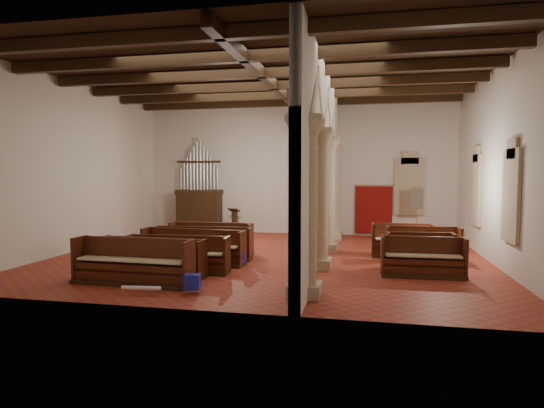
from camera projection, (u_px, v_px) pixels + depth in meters
The scene contains 31 objects.
floor at pixel (268, 257), 15.10m from camera, with size 14.00×14.00×0.00m, color maroon.
ceiling at pixel (268, 74), 14.69m from camera, with size 14.00×14.00×0.00m, color black.
wall_back at pixel (296, 168), 20.76m from camera, with size 14.00×0.02×6.00m, color silver.
wall_front at pixel (205, 163), 9.03m from camera, with size 14.00×0.02×6.00m, color silver.
wall_left at pixel (78, 167), 16.30m from camera, with size 0.02×12.00×6.00m, color silver.
wall_right at pixel (499, 166), 13.49m from camera, with size 0.02×12.00×6.00m, color silver.
ceiling_beams at pixel (268, 79), 14.70m from camera, with size 13.80×11.80×0.30m, color #311E0F, non-canonical shape.
arcade at pixel (323, 149), 14.49m from camera, with size 0.90×11.90×6.00m.
window_right_a at pixel (513, 196), 12.08m from camera, with size 0.03×1.00×2.20m, color #34755B.
window_right_b at pixel (477, 190), 15.99m from camera, with size 0.03×1.00×2.20m, color #34755B.
window_back at pixel (409, 186), 19.79m from camera, with size 1.00×0.03×2.20m, color #34755B.
pipe_organ at pixel (199, 203), 21.29m from camera, with size 2.10×0.85×4.40m.
lectern at pixel (235, 223), 20.92m from camera, with size 0.54×0.56×1.18m.
dossal_curtain at pixel (374, 210), 20.10m from camera, with size 1.80×0.07×2.17m.
processional_banner at pixel (416, 223), 18.12m from camera, with size 0.51×0.66×2.36m.
hymnal_box_a at pixel (193, 282), 10.56m from camera, with size 0.35×0.28×0.35m, color navy.
hymnal_box_b at pixel (238, 258), 13.60m from camera, with size 0.33×0.27×0.33m, color #151D94.
hymnal_box_c at pixel (244, 253), 14.45m from camera, with size 0.30×0.25×0.30m, color navy.
tube_heater_a at pixel (141, 288), 10.44m from camera, with size 0.09×0.09×0.93m, color silver.
tube_heater_b at pixel (191, 269), 12.50m from camera, with size 0.10×0.10×0.99m, color white.
nave_pew_0 at pixel (133, 269), 11.45m from camera, with size 3.14×0.87×1.15m.
nave_pew_1 at pixel (151, 264), 12.31m from camera, with size 3.10×0.90×1.04m.
nave_pew_2 at pixel (178, 260), 12.79m from camera, with size 2.96×0.83×1.03m.
nave_pew_3 at pixel (193, 252), 14.01m from camera, with size 3.34×0.93×1.06m.
nave_pew_4 at pixel (202, 248), 14.76m from camera, with size 3.25×0.91×1.05m.
nave_pew_5 at pixel (211, 244), 15.58m from camera, with size 2.89×0.79×1.08m.
nave_pew_6 at pixel (210, 240), 16.85m from camera, with size 2.55×0.73×0.96m.
aisle_pew_0 at pixel (423, 263), 12.26m from camera, with size 2.21×0.78×1.07m.
aisle_pew_1 at pixel (420, 257), 13.11m from camera, with size 1.91×0.81×1.08m.
aisle_pew_2 at pixel (423, 251), 14.18m from camera, with size 2.26×0.85×1.12m.
aisle_pew_3 at pixel (402, 246), 15.06m from camera, with size 1.97×0.80×1.12m.
Camera 1 is at (3.13, -14.61, 2.82)m, focal length 30.00 mm.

